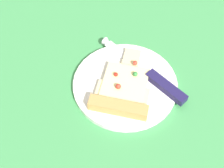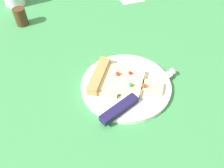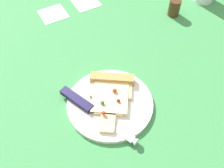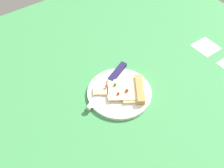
{
  "view_description": "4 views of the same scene",
  "coord_description": "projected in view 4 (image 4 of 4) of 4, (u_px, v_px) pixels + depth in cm",
  "views": [
    {
      "loc": [
        19.0,
        28.9,
        57.44
      ],
      "look_at": [
        4.75,
        -8.2,
        2.06
      ],
      "focal_mm": 51.96,
      "sensor_mm": 36.0,
      "label": 1
    },
    {
      "loc": [
        -33.15,
        7.79,
        42.26
      ],
      "look_at": [
        1.44,
        -4.19,
        2.71
      ],
      "focal_mm": 36.03,
      "sensor_mm": 36.0,
      "label": 2
    },
    {
      "loc": [
        -16.4,
        -41.34,
        57.25
      ],
      "look_at": [
        4.31,
        -4.6,
        3.52
      ],
      "focal_mm": 41.67,
      "sensor_mm": 36.0,
      "label": 3
    },
    {
      "loc": [
        47.49,
        -44.13,
        73.78
      ],
      "look_at": [
        -0.67,
        -9.45,
        3.94
      ],
      "focal_mm": 42.78,
      "sensor_mm": 36.0,
      "label": 4
    }
  ],
  "objects": [
    {
      "name": "ground_plane",
      "position": [
        134.0,
        83.0,
        0.99
      ],
      "size": [
        134.48,
        134.48,
        3.0
      ],
      "color": "#3D8C4C",
      "rests_on": "ground"
    },
    {
      "name": "plate",
      "position": [
        119.0,
        93.0,
        0.93
      ],
      "size": [
        22.52,
        22.52,
        1.19
      ],
      "primitive_type": "cylinder",
      "color": "white",
      "rests_on": "ground_plane"
    },
    {
      "name": "pizza_slice",
      "position": [
        127.0,
        90.0,
        0.92
      ],
      "size": [
        16.24,
        18.77,
        2.45
      ],
      "rotation": [
        0.0,
        0.0,
        2.54
      ],
      "color": "beige",
      "rests_on": "plate"
    },
    {
      "name": "knife",
      "position": [
        111.0,
        80.0,
        0.96
      ],
      "size": [
        11.09,
        22.99,
        2.45
      ],
      "rotation": [
        0.0,
        0.0,
        3.53
      ],
      "color": "silver",
      "rests_on": "plate"
    }
  ]
}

